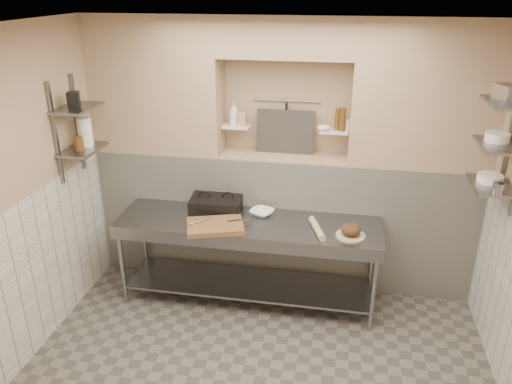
% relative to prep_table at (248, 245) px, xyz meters
% --- Properties ---
extents(ceiling, '(4.00, 3.90, 0.10)m').
position_rel_prep_table_xyz_m(ceiling, '(0.27, -1.18, 2.21)').
color(ceiling, silver).
rests_on(ceiling, ground).
extents(wall_back, '(4.00, 0.10, 2.80)m').
position_rel_prep_table_xyz_m(wall_back, '(0.27, 0.82, 0.76)').
color(wall_back, tan).
rests_on(wall_back, ground).
extents(backwall_lower, '(4.00, 0.40, 1.40)m').
position_rel_prep_table_xyz_m(backwall_lower, '(0.27, 0.57, 0.06)').
color(backwall_lower, white).
rests_on(backwall_lower, floor).
extents(alcove_sill, '(1.30, 0.40, 0.02)m').
position_rel_prep_table_xyz_m(alcove_sill, '(0.27, 0.57, 0.77)').
color(alcove_sill, tan).
rests_on(alcove_sill, backwall_lower).
extents(backwall_pillar_left, '(1.35, 0.40, 1.40)m').
position_rel_prep_table_xyz_m(backwall_pillar_left, '(-1.06, 0.57, 1.46)').
color(backwall_pillar_left, tan).
rests_on(backwall_pillar_left, backwall_lower).
extents(backwall_pillar_right, '(1.35, 0.40, 1.40)m').
position_rel_prep_table_xyz_m(backwall_pillar_right, '(1.59, 0.57, 1.46)').
color(backwall_pillar_right, tan).
rests_on(backwall_pillar_right, backwall_lower).
extents(backwall_header, '(1.30, 0.40, 0.40)m').
position_rel_prep_table_xyz_m(backwall_header, '(0.27, 0.57, 1.96)').
color(backwall_header, tan).
rests_on(backwall_header, backwall_lower).
extents(wainscot_left, '(0.02, 3.90, 1.40)m').
position_rel_prep_table_xyz_m(wainscot_left, '(-1.72, -1.18, 0.06)').
color(wainscot_left, white).
rests_on(wainscot_left, floor).
extents(alcove_shelf_left, '(0.28, 0.16, 0.02)m').
position_rel_prep_table_xyz_m(alcove_shelf_left, '(-0.23, 0.57, 1.06)').
color(alcove_shelf_left, white).
rests_on(alcove_shelf_left, backwall_lower).
extents(alcove_shelf_right, '(0.28, 0.16, 0.02)m').
position_rel_prep_table_xyz_m(alcove_shelf_right, '(0.77, 0.57, 1.06)').
color(alcove_shelf_right, white).
rests_on(alcove_shelf_right, backwall_lower).
extents(utensil_rail, '(0.70, 0.02, 0.02)m').
position_rel_prep_table_xyz_m(utensil_rail, '(0.27, 0.74, 1.31)').
color(utensil_rail, gray).
rests_on(utensil_rail, wall_back).
extents(hanging_steel, '(0.02, 0.02, 0.30)m').
position_rel_prep_table_xyz_m(hanging_steel, '(0.27, 0.72, 1.14)').
color(hanging_steel, black).
rests_on(hanging_steel, utensil_rail).
extents(splash_panel, '(0.60, 0.08, 0.45)m').
position_rel_prep_table_xyz_m(splash_panel, '(0.27, 0.67, 1.00)').
color(splash_panel, '#383330').
rests_on(splash_panel, alcove_sill).
extents(shelf_rail_left_a, '(0.03, 0.03, 0.95)m').
position_rel_prep_table_xyz_m(shelf_rail_left_a, '(-1.71, 0.07, 1.16)').
color(shelf_rail_left_a, slate).
rests_on(shelf_rail_left_a, wall_left).
extents(shelf_rail_left_b, '(0.03, 0.03, 0.95)m').
position_rel_prep_table_xyz_m(shelf_rail_left_b, '(-1.71, -0.33, 1.16)').
color(shelf_rail_left_b, slate).
rests_on(shelf_rail_left_b, wall_left).
extents(wall_shelf_left_lower, '(0.30, 0.50, 0.02)m').
position_rel_prep_table_xyz_m(wall_shelf_left_lower, '(-1.57, -0.13, 0.96)').
color(wall_shelf_left_lower, slate).
rests_on(wall_shelf_left_lower, wall_left).
extents(wall_shelf_left_upper, '(0.30, 0.50, 0.03)m').
position_rel_prep_table_xyz_m(wall_shelf_left_upper, '(-1.57, -0.13, 1.36)').
color(wall_shelf_left_upper, slate).
rests_on(wall_shelf_left_upper, wall_left).
extents(shelf_rail_right_a, '(0.03, 0.03, 1.05)m').
position_rel_prep_table_xyz_m(shelf_rail_right_a, '(2.24, 0.07, 1.21)').
color(shelf_rail_right_a, slate).
rests_on(shelf_rail_right_a, wall_right).
extents(wall_shelf_right_lower, '(0.30, 0.50, 0.02)m').
position_rel_prep_table_xyz_m(wall_shelf_right_lower, '(2.11, -0.13, 0.86)').
color(wall_shelf_right_lower, slate).
rests_on(wall_shelf_right_lower, wall_right).
extents(wall_shelf_right_mid, '(0.30, 0.50, 0.02)m').
position_rel_prep_table_xyz_m(wall_shelf_right_mid, '(2.11, -0.13, 1.21)').
color(wall_shelf_right_mid, slate).
rests_on(wall_shelf_right_mid, wall_right).
extents(wall_shelf_right_upper, '(0.30, 0.50, 0.03)m').
position_rel_prep_table_xyz_m(wall_shelf_right_upper, '(2.11, -0.13, 1.56)').
color(wall_shelf_right_upper, slate).
rests_on(wall_shelf_right_upper, wall_right).
extents(prep_table, '(2.60, 0.70, 0.90)m').
position_rel_prep_table_xyz_m(prep_table, '(0.00, 0.00, 0.00)').
color(prep_table, gray).
rests_on(prep_table, floor).
extents(panini_press, '(0.55, 0.42, 0.14)m').
position_rel_prep_table_xyz_m(panini_press, '(-0.37, 0.22, 0.33)').
color(panini_press, black).
rests_on(panini_press, prep_table).
extents(cutting_board, '(0.62, 0.52, 0.05)m').
position_rel_prep_table_xyz_m(cutting_board, '(-0.28, -0.18, 0.28)').
color(cutting_board, brown).
rests_on(cutting_board, prep_table).
extents(knife_blade, '(0.23, 0.13, 0.01)m').
position_rel_prep_table_xyz_m(knife_blade, '(-0.07, -0.06, 0.31)').
color(knife_blade, gray).
rests_on(knife_blade, cutting_board).
extents(tongs, '(0.19, 0.21, 0.02)m').
position_rel_prep_table_xyz_m(tongs, '(-0.43, -0.17, 0.31)').
color(tongs, gray).
rests_on(tongs, cutting_board).
extents(mixing_bowl, '(0.29, 0.29, 0.06)m').
position_rel_prep_table_xyz_m(mixing_bowl, '(0.11, 0.18, 0.29)').
color(mixing_bowl, white).
rests_on(mixing_bowl, prep_table).
extents(rolling_pin, '(0.19, 0.42, 0.06)m').
position_rel_prep_table_xyz_m(rolling_pin, '(0.68, -0.07, 0.29)').
color(rolling_pin, tan).
rests_on(rolling_pin, prep_table).
extents(bread_board, '(0.27, 0.27, 0.02)m').
position_rel_prep_table_xyz_m(bread_board, '(0.99, -0.12, 0.27)').
color(bread_board, tan).
rests_on(bread_board, prep_table).
extents(bread_loaf, '(0.18, 0.18, 0.11)m').
position_rel_prep_table_xyz_m(bread_loaf, '(0.99, -0.12, 0.33)').
color(bread_loaf, '#4C2D19').
rests_on(bread_loaf, bread_board).
extents(bottle_soap, '(0.12, 0.12, 0.24)m').
position_rel_prep_table_xyz_m(bottle_soap, '(-0.25, 0.57, 1.19)').
color(bottle_soap, white).
rests_on(bottle_soap, alcove_shelf_left).
extents(jar_alcove, '(0.09, 0.09, 0.13)m').
position_rel_prep_table_xyz_m(jar_alcove, '(-0.17, 0.57, 1.14)').
color(jar_alcove, tan).
rests_on(jar_alcove, alcove_shelf_left).
extents(bowl_alcove, '(0.14, 0.14, 0.04)m').
position_rel_prep_table_xyz_m(bowl_alcove, '(0.66, 0.53, 1.09)').
color(bowl_alcove, white).
rests_on(bowl_alcove, alcove_shelf_right).
extents(condiment_a, '(0.06, 0.06, 0.23)m').
position_rel_prep_table_xyz_m(condiment_a, '(0.84, 0.55, 1.18)').
color(condiment_a, '#533314').
rests_on(condiment_a, alcove_shelf_right).
extents(condiment_b, '(0.05, 0.05, 0.21)m').
position_rel_prep_table_xyz_m(condiment_b, '(0.80, 0.58, 1.18)').
color(condiment_b, '#533314').
rests_on(condiment_b, alcove_shelf_right).
extents(condiment_c, '(0.06, 0.06, 0.11)m').
position_rel_prep_table_xyz_m(condiment_c, '(0.90, 0.60, 1.13)').
color(condiment_c, white).
rests_on(condiment_c, alcove_shelf_right).
extents(jug_left, '(0.14, 0.14, 0.27)m').
position_rel_prep_table_xyz_m(jug_left, '(-1.57, -0.06, 1.11)').
color(jug_left, white).
rests_on(jug_left, wall_shelf_left_lower).
extents(jar_left, '(0.09, 0.09, 0.13)m').
position_rel_prep_table_xyz_m(jar_left, '(-1.57, -0.20, 1.04)').
color(jar_left, '#533314').
rests_on(jar_left, wall_shelf_left_lower).
extents(box_left_upper, '(0.13, 0.13, 0.15)m').
position_rel_prep_table_xyz_m(box_left_upper, '(-1.57, -0.17, 1.44)').
color(box_left_upper, black).
rests_on(box_left_upper, wall_shelf_left_upper).
extents(bowl_right, '(0.22, 0.22, 0.06)m').
position_rel_prep_table_xyz_m(bowl_right, '(2.11, -0.09, 0.90)').
color(bowl_right, white).
rests_on(bowl_right, wall_shelf_right_lower).
extents(canister_right, '(0.09, 0.09, 0.09)m').
position_rel_prep_table_xyz_m(canister_right, '(2.11, -0.34, 0.92)').
color(canister_right, gray).
rests_on(canister_right, wall_shelf_right_lower).
extents(bowl_right_mid, '(0.19, 0.19, 0.07)m').
position_rel_prep_table_xyz_m(bowl_right_mid, '(2.11, -0.06, 1.26)').
color(bowl_right_mid, white).
rests_on(bowl_right_mid, wall_shelf_right_mid).
extents(basket_right, '(0.22, 0.25, 0.13)m').
position_rel_prep_table_xyz_m(basket_right, '(2.11, -0.14, 1.63)').
color(basket_right, gray).
rests_on(basket_right, wall_shelf_right_upper).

